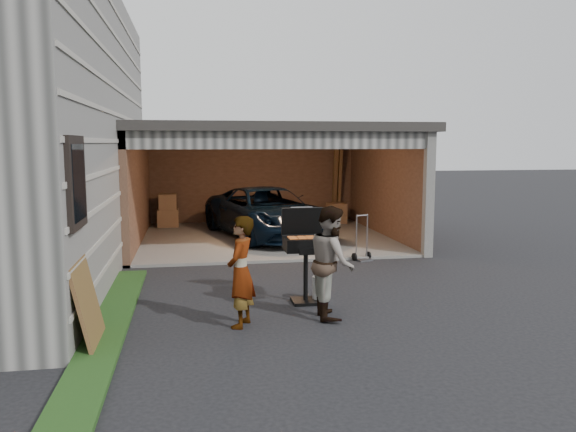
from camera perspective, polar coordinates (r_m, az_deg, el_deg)
name	(u,v)px	position (r m, az deg, el deg)	size (l,w,h in m)	color
ground	(274,315)	(8.21, -1.48, -10.03)	(80.00, 80.00, 0.00)	black
groundcover_strip	(100,347)	(7.26, -18.55, -12.54)	(0.50, 8.00, 0.06)	#193814
garage	(264,166)	(14.68, -2.44, 5.09)	(6.80, 6.30, 2.90)	#605E59
minivan	(267,215)	(14.42, -2.16, 0.14)	(2.11, 4.59, 1.27)	black
woman	(241,272)	(7.56, -4.81, -5.67)	(0.55, 0.36, 1.50)	#A5B1D0
man	(332,262)	(7.97, 4.45, -4.66)	(0.77, 0.60, 1.59)	#4A2F1D
bbq_grill	(305,247)	(8.65, 1.77, -3.20)	(0.66, 0.58, 1.46)	black
propane_tank	(321,289)	(8.86, 3.33, -7.39)	(0.26, 0.26, 0.40)	silver
plywood_panel	(88,304)	(7.29, -19.69, -8.41)	(0.04, 0.95, 1.07)	brown
hand_truck	(363,251)	(11.98, 7.59, -3.59)	(0.43, 0.38, 0.97)	gray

